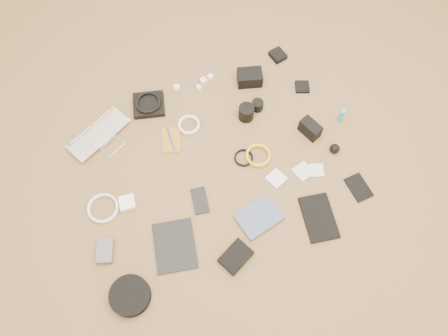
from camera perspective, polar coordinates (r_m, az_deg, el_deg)
name	(u,v)px	position (r m, az deg, el deg)	size (l,w,h in m)	color
laptop	(105,140)	(2.29, -15.25, 3.55)	(0.33, 0.23, 0.03)	silver
headphone_pouch	(149,105)	(2.35, -9.80, 8.15)	(0.16, 0.15, 0.03)	black
headphones	(148,102)	(2.33, -9.88, 8.46)	(0.14, 0.14, 0.02)	black
charger_a	(177,88)	(2.39, -6.18, 10.33)	(0.03, 0.03, 0.03)	white
charger_b	(203,81)	(2.41, -2.70, 11.29)	(0.03, 0.03, 0.03)	white
charger_c	(210,77)	(2.42, -1.80, 11.78)	(0.03, 0.03, 0.03)	white
charger_d	(199,88)	(2.39, -3.31, 10.42)	(0.03, 0.03, 0.02)	white
dslr_camera	(250,78)	(2.39, 3.38, 11.72)	(0.13, 0.09, 0.08)	black
lens_pouch	(278,55)	(2.53, 7.04, 14.41)	(0.07, 0.08, 0.03)	black
notebook_olive	(171,140)	(2.24, -6.93, 3.65)	(0.09, 0.14, 0.01)	olive
pen_blue	(171,139)	(2.23, -6.95, 3.75)	(0.01, 0.01, 0.13)	#1535AE
cable_white_a	(189,126)	(2.27, -4.59, 5.55)	(0.11, 0.11, 0.01)	white
lens_a	(246,113)	(2.26, 2.92, 7.24)	(0.08, 0.08, 0.09)	black
lens_b	(257,105)	(2.31, 4.39, 8.17)	(0.06, 0.06, 0.06)	black
card_reader	(302,87)	(2.43, 10.18, 10.39)	(0.07, 0.07, 0.02)	black
power_brick	(127,203)	(2.11, -12.52, -4.48)	(0.07, 0.07, 0.03)	white
cable_white_b	(103,209)	(2.14, -15.48, -5.14)	(0.15, 0.15, 0.01)	white
cable_black	(244,158)	(2.17, 2.58, 1.29)	(0.10, 0.10, 0.01)	black
cable_yellow	(258,156)	(2.18, 4.46, 1.55)	(0.13, 0.13, 0.01)	gold
flash	(310,129)	(2.25, 11.19, 5.06)	(0.06, 0.11, 0.08)	black
lens_cleaner	(342,116)	(2.32, 15.10, 6.61)	(0.03, 0.03, 0.09)	#1AADAD
battery_charger	(105,251)	(2.06, -15.26, -10.43)	(0.07, 0.11, 0.03)	#505055
tablet	(175,246)	(2.02, -6.45, -10.05)	(0.18, 0.24, 0.01)	black
phone	(200,201)	(2.08, -3.15, -4.28)	(0.07, 0.13, 0.01)	black
filter_case_left	(276,178)	(2.14, 6.86, -1.36)	(0.08, 0.08, 0.01)	silver
filter_case_mid	(303,171)	(2.17, 10.28, -0.45)	(0.08, 0.08, 0.01)	silver
filter_case_right	(316,170)	(2.19, 11.98, -0.31)	(0.07, 0.07, 0.01)	silver
air_blower	(335,149)	(2.24, 14.26, 2.47)	(0.05, 0.05, 0.05)	black
headphone_case	(130,296)	(1.99, -12.16, -15.99)	(0.18, 0.18, 0.05)	black
drive_case	(236,257)	(1.99, 1.54, -11.50)	(0.14, 0.10, 0.03)	black
paperback	(268,230)	(2.04, 5.81, -8.04)	(0.15, 0.19, 0.02)	#40506C
notebook_black_a	(319,218)	(2.09, 12.27, -6.35)	(0.14, 0.23, 0.02)	black
notebook_black_b	(359,187)	(2.20, 17.17, -2.44)	(0.09, 0.13, 0.01)	black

